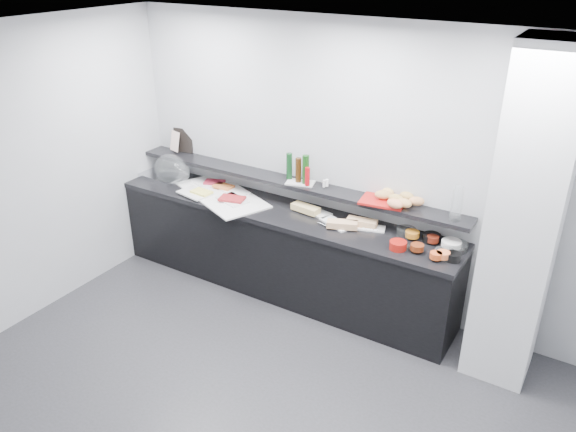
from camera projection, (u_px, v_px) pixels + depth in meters
The scene contains 57 objects.
ground at pixel (238, 421), 4.22m from camera, with size 5.00×5.00×0.00m, color #2D2D30.
back_wall at pixel (361, 171), 5.16m from camera, with size 5.00×0.02×2.70m, color #A8ABAF.
ceiling at pixel (219, 52), 3.04m from camera, with size 5.00×5.00×0.00m, color white.
column at pixel (524, 223), 4.19m from camera, with size 0.50×0.50×2.70m, color silver.
buffet_cabinet at pixel (280, 252), 5.67m from camera, with size 3.60×0.60×0.85m, color black.
counter_top at pixel (280, 212), 5.47m from camera, with size 3.62×0.62×0.05m, color black.
wall_shelf at pixel (289, 182), 5.49m from camera, with size 3.60×0.25×0.04m, color black.
cloche_base at pixel (163, 176), 6.21m from camera, with size 0.49×0.33×0.04m, color #AEAFB5.
cloche_dome at pixel (172, 170), 6.08m from camera, with size 0.47×0.31×0.34m, color white.
linen_runner at pixel (222, 195), 5.77m from camera, with size 1.11×0.53×0.01m, color silver.
platter_meat_a at pixel (204, 183), 6.02m from camera, with size 0.27×0.18×0.01m, color white.
food_meat_a at pixel (214, 182), 5.99m from camera, with size 0.21×0.13×0.02m, color maroon.
platter_salmon at pixel (235, 191), 5.82m from camera, with size 0.31×0.20×0.01m, color white.
food_salmon at pixel (223, 186), 5.89m from camera, with size 0.21×0.13×0.02m, color orange.
platter_cheese at pixel (195, 193), 5.77m from camera, with size 0.34×0.23×0.01m, color silver.
food_cheese at pixel (202, 192), 5.75m from camera, with size 0.21×0.14×0.02m, color #F6E95F.
platter_meat_b at pixel (232, 200), 5.62m from camera, with size 0.31×0.21×0.01m, color silver.
food_meat_b at pixel (232, 199), 5.60m from camera, with size 0.25×0.16×0.02m, color maroon.
sandwich_plate_left at pixel (314, 211), 5.41m from camera, with size 0.35×0.15×0.01m, color white.
sandwich_food_left at pixel (306, 208), 5.38m from camera, with size 0.28×0.11×0.06m, color #D6B870.
tongs_left at pixel (299, 211), 5.40m from camera, with size 0.01×0.01×0.16m, color silver.
sandwich_plate_mid at pixel (336, 223), 5.18m from camera, with size 0.33×0.14×0.01m, color white.
sandwich_food_mid at pixel (342, 224), 5.08m from camera, with size 0.28×0.11×0.06m, color tan.
tongs_mid at pixel (325, 225), 5.12m from camera, with size 0.01×0.01×0.16m, color #B9BBC0.
sandwich_plate_right at pixel (368, 228), 5.10m from camera, with size 0.30×0.13×0.01m, color white.
sandwich_food_right at pixel (362, 222), 5.11m from camera, with size 0.27×0.11×0.06m, color #E5AD78.
tongs_right at pixel (370, 229), 5.05m from camera, with size 0.01×0.01×0.16m, color silver.
bowl_glass_fruit at pixel (406, 232), 4.96m from camera, with size 0.17×0.17×0.07m, color silver.
fill_glass_fruit at pixel (412, 234), 4.90m from camera, with size 0.12×0.12×0.05m, color #C7731B.
bowl_black_jam at pixel (432, 238), 4.86m from camera, with size 0.15×0.15×0.07m, color black.
fill_black_jam at pixel (433, 239), 4.82m from camera, with size 0.10×0.10×0.05m, color #601B0D.
bowl_glass_cream at pixel (457, 247), 4.72m from camera, with size 0.18×0.18×0.07m, color silver.
fill_glass_cream at pixel (451, 244), 4.75m from camera, with size 0.17×0.17×0.05m, color white.
bowl_red_jam at pixel (398, 245), 4.74m from camera, with size 0.15×0.15×0.07m, color #9A140E.
fill_red_jam at pixel (417, 247), 4.69m from camera, with size 0.11×0.11×0.05m, color #60230D.
bowl_glass_salmon at pixel (444, 254), 4.61m from camera, with size 0.16×0.16×0.07m, color white.
fill_glass_salmon at pixel (443, 255), 4.58m from camera, with size 0.11×0.11×0.05m, color orange.
bowl_black_fruit at pixel (453, 257), 4.57m from camera, with size 0.12×0.12×0.07m, color black.
fill_black_fruit at pixel (436, 255), 4.56m from camera, with size 0.10×0.10×0.05m, color #CA4A1B.
framed_print at pixel (183, 140), 6.19m from camera, with size 0.24×0.02×0.26m, color black.
print_art at pixel (175, 141), 6.16m from camera, with size 0.15×0.00×0.22m, color beige.
condiment_tray at pixel (300, 183), 5.41m from camera, with size 0.27×0.17×0.01m, color silver.
bottle_green_a at pixel (289, 166), 5.44m from camera, with size 0.06×0.06×0.26m, color #0E3416.
bottle_brown at pixel (298, 170), 5.37m from camera, with size 0.06×0.06×0.24m, color #331C09.
bottle_green_b at pixel (306, 169), 5.33m from camera, with size 0.06×0.06×0.28m, color #0F390F.
bottle_hot at pixel (307, 177), 5.30m from camera, with size 0.05×0.05×0.18m, color #A90C13.
shaker_salt at pixel (327, 183), 5.30m from camera, with size 0.03×0.03×0.07m, color white.
shaker_pepper at pixel (324, 184), 5.29m from camera, with size 0.03×0.03×0.07m, color white.
bread_tray at pixel (383, 201), 5.01m from camera, with size 0.39×0.27×0.02m, color #B01613.
bread_roll_nw at pixel (388, 192), 5.06m from camera, with size 0.12×0.08×0.08m, color #D8A052.
bread_roll_n at pixel (407, 196), 4.98m from camera, with size 0.14×0.09×0.08m, color #B28944.
bread_roll_ne at pixel (417, 201), 4.89m from camera, with size 0.14×0.09×0.08m, color #C7804C.
bread_roll_s at pixel (395, 204), 4.84m from camera, with size 0.15×0.10×0.08m, color #D48351.
bread_roll_se at pixel (404, 203), 4.86m from camera, with size 0.14×0.09×0.08m, color tan.
bread_roll_midw at pixel (383, 195), 5.01m from camera, with size 0.16×0.10×0.08m, color #B88246.
bread_roll_mide at pixel (396, 199), 4.94m from camera, with size 0.14×0.09×0.08m, color #AC8641.
carafe at pixel (457, 204), 4.63m from camera, with size 0.09×0.09×0.30m, color white.
Camera 1 is at (1.96, -2.47, 3.23)m, focal length 35.00 mm.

